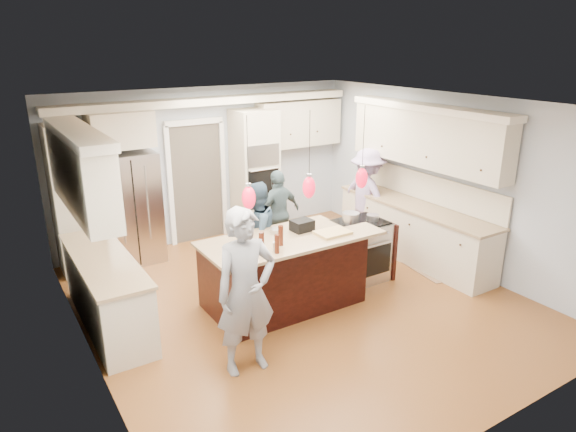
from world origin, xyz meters
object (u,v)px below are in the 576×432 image
at_px(refrigerator, 129,208).
at_px(kitchen_island, 283,271).
at_px(person_bar_end, 246,292).
at_px(person_far_left, 256,234).
at_px(island_range, 361,250).

relative_size(refrigerator, kitchen_island, 0.86).
xyz_separation_m(refrigerator, person_bar_end, (0.21, -3.59, 0.03)).
bearing_deg(person_bar_end, person_far_left, 61.63).
relative_size(island_range, person_far_left, 0.60).
bearing_deg(person_far_left, person_bar_end, 28.95).
bearing_deg(person_bar_end, refrigerator, 96.42).
bearing_deg(person_far_left, refrigerator, -83.30).
bearing_deg(person_far_left, kitchen_island, 59.70).
distance_m(refrigerator, kitchen_island, 2.91).
distance_m(refrigerator, island_range, 3.71).
bearing_deg(person_bar_end, kitchen_island, 46.25).
xyz_separation_m(kitchen_island, person_bar_end, (-1.10, -1.03, 0.44)).
bearing_deg(island_range, person_bar_end, -156.24).
height_order(kitchen_island, person_far_left, person_far_left).
bearing_deg(refrigerator, person_bar_end, -86.70).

